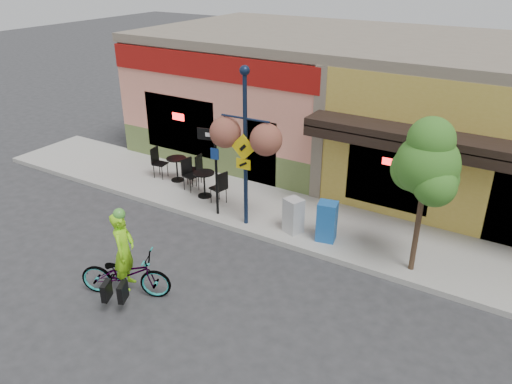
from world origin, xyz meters
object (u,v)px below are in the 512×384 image
lamp_post (245,149)px  one_way_sign (216,173)px  building (395,105)px  bicycle (126,274)px  street_tree (422,197)px  newspaper_box_blue (327,221)px  cyclist_rider (125,260)px  newspaper_box_grey (293,215)px

lamp_post → one_way_sign: size_ratio=1.70×
lamp_post → building: bearing=70.7°
building → bicycle: building is taller
building → street_tree: (2.68, -6.46, -0.19)m
lamp_post → street_tree: bearing=-1.1°
bicycle → one_way_sign: one_way_sign is taller
one_way_sign → newspaper_box_blue: size_ratio=2.39×
cyclist_rider → street_tree: size_ratio=0.48×
building → one_way_sign: building is taller
building → one_way_sign: 7.25m
building → newspaper_box_blue: 6.49m
one_way_sign → newspaper_box_blue: bearing=-6.3°
newspaper_box_grey → bicycle: bearing=-94.6°
building → lamp_post: lamp_post is taller
bicycle → newspaper_box_grey: size_ratio=2.11×
one_way_sign → street_tree: bearing=-10.2°
newspaper_box_grey → street_tree: (3.26, -0.10, 1.42)m
building → street_tree: 7.00m
bicycle → newspaper_box_blue: 5.23m
newspaper_box_blue → newspaper_box_grey: size_ratio=1.11×
newspaper_box_blue → newspaper_box_grey: bearing=173.1°
building → newspaper_box_grey: (-0.58, -6.36, -1.61)m
bicycle → newspaper_box_blue: bearing=-58.7°
cyclist_rider → one_way_sign: size_ratio=0.71×
newspaper_box_blue → street_tree: (2.31, -0.18, 1.37)m
cyclist_rider → newspaper_box_grey: size_ratio=1.88×
cyclist_rider → lamp_post: (0.59, 3.99, 1.43)m
one_way_sign → street_tree: (5.61, 0.13, 0.62)m
street_tree → newspaper_box_grey: bearing=178.3°
cyclist_rider → newspaper_box_blue: size_ratio=1.70×
bicycle → street_tree: size_ratio=0.54×
cyclist_rider → one_way_sign: one_way_sign is taller
one_way_sign → newspaper_box_blue: 3.39m
newspaper_box_grey → cyclist_rider: bearing=-94.0°
building → cyclist_rider: bearing=-103.3°
bicycle → newspaper_box_blue: (2.93, 4.33, 0.15)m
building → one_way_sign: size_ratio=7.04×
newspaper_box_blue → lamp_post: bearing=176.9°
cyclist_rider → one_way_sign: (-0.42, 4.03, 0.52)m
newspaper_box_blue → bicycle: bearing=-135.7°
lamp_post → one_way_sign: 1.36m
lamp_post → newspaper_box_grey: lamp_post is taller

